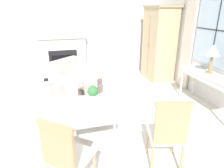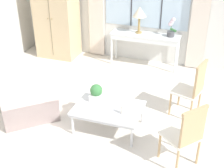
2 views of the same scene
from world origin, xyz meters
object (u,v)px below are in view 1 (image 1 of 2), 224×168
Objects in this scene: potted_plant_small at (93,93)px; pillar_candle at (85,112)px; armoire at (159,44)px; side_chair_wooden at (168,131)px; armchair_upholstered at (75,85)px; coffee_table at (89,110)px; console_table at (212,79)px; accent_chair_wooden at (65,154)px; table_lamp at (213,51)px; fireplace at (63,55)px.

potted_plant_small is 1.89× the size of pillar_candle.
side_chair_wooden is (3.37, -1.63, -0.48)m from armoire.
coffee_table is at bearing 2.99° from armchair_upholstered.
coffee_table is 0.34m from potted_plant_small.
console_table is 2.67m from pillar_candle.
armoire reaches higher than side_chair_wooden.
potted_plant_small reaches higher than pillar_candle.
accent_chair_wooden reaches higher than potted_plant_small.
armchair_upholstered is 4.32× the size of potted_plant_small.
pillar_candle is at bearing -0.65° from armchair_upholstered.
coffee_table is at bearing -48.66° from armoire.
pillar_candle reaches higher than coffee_table.
armoire reaches higher than potted_plant_small.
table_lamp is at bearing 88.53° from potted_plant_small.
table_lamp is at bearing 63.81° from armchair_upholstered.
fireplace is at bearing -177.23° from pillar_candle.
accent_chair_wooden is at bearing -7.92° from armchair_upholstered.
table_lamp is (2.81, 2.85, 0.51)m from fireplace.
armoire is 1.95× the size of coffee_table.
armoire is 3.55× the size of table_lamp.
fireplace is at bearing -107.42° from armoire.
armoire is 2.11× the size of accent_chair_wooden.
pillar_candle is at bearing -83.52° from console_table.
console_table is 5.30× the size of potted_plant_small.
armchair_upholstered reaches higher than potted_plant_small.
armchair_upholstered is 1.29m from potted_plant_small.
armoire reaches higher than coffee_table.
armoire is at bearing 139.59° from accent_chair_wooden.
fireplace reaches higher than armchair_upholstered.
potted_plant_small is (1.90, -2.32, -0.50)m from armoire.
armchair_upholstered is at bearing -119.31° from console_table.
armoire is 1.98m from table_lamp.
side_chair_wooden is (2.72, 0.89, 0.29)m from armchair_upholstered.
potted_plant_small is (1.25, 0.21, 0.27)m from armchair_upholstered.
pillar_candle is at bearing -23.67° from potted_plant_small.
side_chair_wooden is at bearing 24.92° from potted_plant_small.
armchair_upholstered is 2.81m from accent_chair_wooden.
armchair_upholstered is at bearing 179.35° from pillar_candle.
potted_plant_small is at bearing -91.47° from table_lamp.
coffee_table is (3.01, 0.26, -0.33)m from fireplace.
side_chair_wooden is at bearing 92.28° from accent_chair_wooden.
armoire is 2.72m from armchair_upholstered.
fireplace is 4.03m from table_lamp.
accent_chair_wooden is (1.30, -3.01, -0.11)m from console_table.
accent_chair_wooden is at bearing -87.72° from side_chair_wooden.
accent_chair_wooden is 3.40× the size of potted_plant_small.
table_lamp is (1.96, 0.14, 0.16)m from armoire.
accent_chair_wooden is at bearing -21.37° from potted_plant_small.
pillar_candle is at bearing 2.77° from fireplace.
coffee_table is (0.03, -2.55, -0.30)m from console_table.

